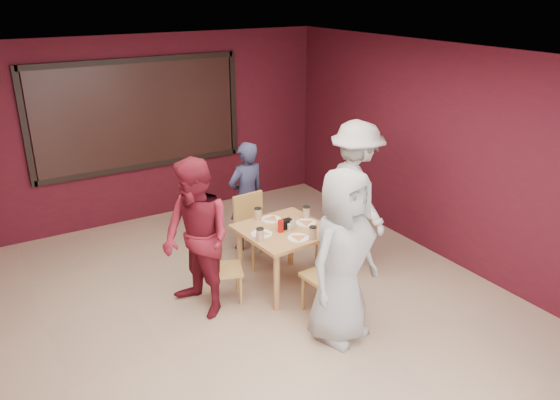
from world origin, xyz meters
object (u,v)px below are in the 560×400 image
chair_left (219,266)px  diner_back (247,196)px  dining_table (284,236)px  chair_right (339,234)px  diner_left (197,239)px  diner_right (355,193)px  chair_front (331,274)px  chair_back (253,225)px  diner_front (343,256)px

chair_left → diner_back: (0.92, 1.06, 0.32)m
dining_table → chair_right: dining_table is taller
diner_back → chair_left: bearing=41.8°
chair_left → dining_table: bearing=-7.3°
chair_right → chair_left: bearing=177.2°
diner_left → diner_right: size_ratio=0.94×
dining_table → chair_front: dining_table is taller
chair_front → chair_right: (0.74, 0.83, -0.03)m
chair_front → chair_left: (-0.91, 0.91, -0.07)m
diner_back → diner_right: 1.48m
chair_back → dining_table: bearing=-90.0°
chair_left → diner_right: size_ratio=0.42×
chair_right → diner_back: bearing=122.5°
diner_left → diner_right: bearing=80.1°
chair_front → chair_back: (-0.10, 1.59, 0.00)m
diner_front → diner_left: (-1.07, 1.19, -0.03)m
diner_left → diner_right: 2.25m
diner_front → diner_back: 2.33m
chair_front → chair_right: size_ratio=1.06×
diner_right → chair_front: bearing=140.7°
diner_front → chair_left: bearing=106.5°
chair_left → chair_right: bearing=-2.8°
chair_back → chair_left: chair_back is taller
chair_back → diner_left: 1.38m
chair_back → diner_front: bearing=-90.8°
dining_table → diner_right: diner_right is taller
chair_back → diner_front: (-0.03, -1.94, 0.41)m
dining_table → diner_back: diner_back is taller
dining_table → chair_right: size_ratio=1.22×
chair_right → diner_front: size_ratio=0.46×
chair_front → chair_left: bearing=134.8°
dining_table → chair_right: bearing=1.6°
chair_front → diner_front: diner_front is taller
chair_back → diner_back: diner_back is taller
chair_back → chair_right: size_ratio=1.07×
chair_front → diner_front: (-0.12, -0.35, 0.41)m
dining_table → chair_front: (0.10, -0.81, -0.16)m
chair_front → diner_left: 1.50m
chair_right → diner_left: size_ratio=0.48×
dining_table → diner_right: 1.20m
chair_left → diner_front: size_ratio=0.43×
chair_right → diner_back: (-0.73, 1.14, 0.28)m
diner_back → diner_right: diner_right is taller
chair_right → diner_front: (-0.86, -1.18, 0.44)m
dining_table → diner_back: (0.11, 1.16, 0.09)m
chair_left → diner_front: (0.78, -1.27, 0.48)m
chair_back → diner_back: size_ratio=0.60×
diner_front → diner_left: diner_front is taller
chair_front → diner_right: (1.06, 0.94, 0.43)m
chair_right → diner_front: diner_front is taller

